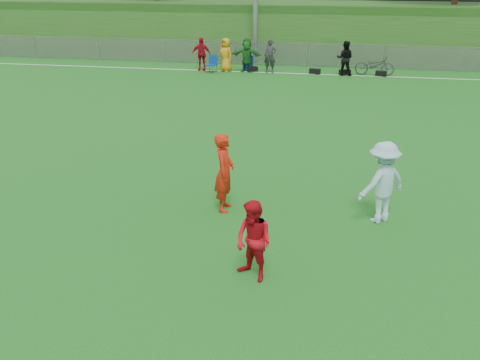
% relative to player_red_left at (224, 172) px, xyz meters
% --- Properties ---
extents(ground, '(120.00, 120.00, 0.00)m').
position_rel_player_red_left_xyz_m(ground, '(0.86, -1.67, -0.92)').
color(ground, '#195C13').
rests_on(ground, ground).
extents(sideline_far, '(60.00, 0.10, 0.01)m').
position_rel_player_red_left_xyz_m(sideline_far, '(0.86, 16.33, -0.92)').
color(sideline_far, white).
rests_on(sideline_far, ground).
extents(fence, '(58.00, 0.06, 1.30)m').
position_rel_player_red_left_xyz_m(fence, '(0.86, 18.33, -0.27)').
color(fence, gray).
rests_on(fence, ground).
extents(berm, '(120.00, 18.00, 3.00)m').
position_rel_player_red_left_xyz_m(berm, '(0.86, 29.33, 0.58)').
color(berm, '#1B4914').
rests_on(berm, ground).
extents(spectator_row, '(8.32, 0.90, 1.69)m').
position_rel_player_red_left_xyz_m(spectator_row, '(-1.56, 16.33, -0.07)').
color(spectator_row, '#AB0B1B').
rests_on(spectator_row, ground).
extents(gear_bags, '(7.12, 0.48, 0.26)m').
position_rel_player_red_left_xyz_m(gear_bags, '(1.74, 16.43, -0.79)').
color(gear_bags, black).
rests_on(gear_bags, ground).
extents(player_red_left, '(0.45, 0.68, 1.84)m').
position_rel_player_red_left_xyz_m(player_red_left, '(0.00, 0.00, 0.00)').
color(player_red_left, red).
rests_on(player_red_left, ground).
extents(player_red_center, '(0.94, 0.89, 1.52)m').
position_rel_player_red_left_xyz_m(player_red_center, '(1.10, -2.78, -0.16)').
color(player_red_center, red).
rests_on(player_red_center, ground).
extents(player_blue, '(1.36, 1.28, 1.85)m').
position_rel_player_red_left_xyz_m(player_blue, '(3.50, 0.00, 0.00)').
color(player_blue, '#AAD9EC').
rests_on(player_blue, ground).
extents(frisbee, '(0.24, 0.24, 0.02)m').
position_rel_player_red_left_xyz_m(frisbee, '(3.57, 0.28, 0.15)').
color(frisbee, silver).
rests_on(frisbee, ground).
extents(recycling_bin, '(0.67, 0.67, 0.80)m').
position_rel_player_red_left_xyz_m(recycling_bin, '(-2.14, 16.64, -0.52)').
color(recycling_bin, '#0D1B97').
rests_on(recycling_bin, ground).
extents(camp_chair, '(0.60, 0.61, 0.87)m').
position_rel_player_red_left_xyz_m(camp_chair, '(-3.93, 15.89, -0.67)').
color(camp_chair, '#0D3994').
rests_on(camp_chair, ground).
extents(bicycle, '(1.94, 0.72, 1.01)m').
position_rel_player_red_left_xyz_m(bicycle, '(4.30, 16.58, -0.42)').
color(bicycle, '#303032').
rests_on(bicycle, ground).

